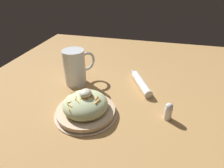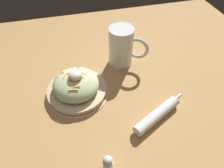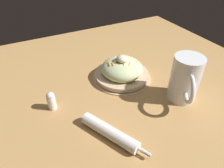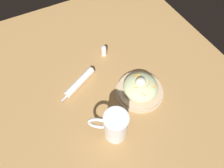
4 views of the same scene
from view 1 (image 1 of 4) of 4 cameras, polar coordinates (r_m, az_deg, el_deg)
name	(u,v)px [view 1 (image 1 of 4)]	position (r m, az deg, el deg)	size (l,w,h in m)	color
ground_plane	(127,92)	(0.83, 4.70, -2.49)	(1.43, 1.43, 0.00)	#B2844C
salad_plate	(86,107)	(0.70, -7.95, -6.79)	(0.23, 0.23, 0.10)	#D1B28E
beer_mug	(75,69)	(0.88, -11.00, 4.52)	(0.15, 0.12, 0.16)	white
napkin_roll	(141,83)	(0.86, 8.77, 0.21)	(0.21, 0.12, 0.04)	white
salt_shaker	(168,111)	(0.70, 16.65, -7.82)	(0.03, 0.03, 0.07)	white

